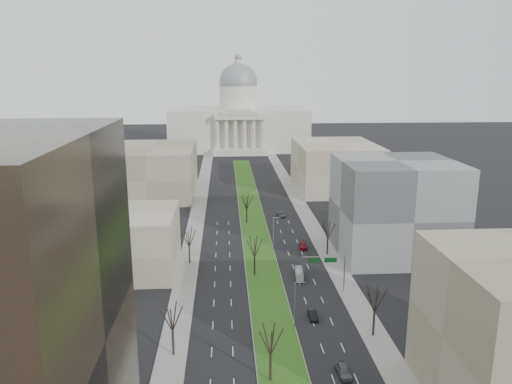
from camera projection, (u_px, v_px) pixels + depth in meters
name	position (u px, v px, depth m)	size (l,w,h in m)	color
ground	(253.00, 223.00, 152.52)	(600.00, 600.00, 0.00)	black
median	(253.00, 224.00, 151.52)	(8.00, 222.03, 0.20)	#999993
sidewalk_left	(190.00, 253.00, 127.19)	(5.00, 330.00, 0.15)	gray
sidewalk_right	(326.00, 250.00, 129.32)	(5.00, 330.00, 0.15)	gray
capitol	(239.00, 122.00, 293.78)	(80.00, 46.00, 55.00)	beige
building_beige_left	(119.00, 242.00, 114.91)	(26.00, 22.00, 14.00)	tan
building_grey_right	(395.00, 208.00, 124.61)	(28.00, 26.00, 24.00)	#575A5C
building_far_left	(154.00, 171.00, 187.07)	(30.00, 40.00, 18.00)	gray
building_far_right	(335.00, 166.00, 196.19)	(30.00, 40.00, 18.00)	tan
tree_left_mid	(172.00, 316.00, 79.99)	(5.40, 5.40, 9.72)	black
tree_left_far	(189.00, 237.00, 118.82)	(5.28, 5.28, 9.50)	black
tree_right_mid	(375.00, 298.00, 85.93)	(5.52, 5.52, 9.94)	black
tree_right_far	(328.00, 230.00, 124.88)	(5.04, 5.04, 9.07)	black
tree_median_a	(271.00, 339.00, 73.15)	(5.40, 5.40, 9.72)	black
tree_median_b	(254.00, 246.00, 111.95)	(5.40, 5.40, 9.72)	black
tree_median_c	(247.00, 201.00, 150.75)	(5.40, 5.40, 9.72)	black
streetlamp_median_b	(295.00, 305.00, 88.57)	(1.90, 0.20, 9.16)	gray
streetlamp_median_c	(273.00, 234.00, 127.37)	(1.90, 0.20, 9.16)	gray
mast_arm_signs	(332.00, 265.00, 103.43)	(9.12, 0.24, 8.09)	gray
car_grey_near	(344.00, 370.00, 76.12)	(1.88, 4.69, 1.60)	#4F5257
car_black	(313.00, 314.00, 93.76)	(1.51, 4.33, 1.43)	black
car_red	(303.00, 246.00, 130.88)	(1.96, 4.82, 1.40)	maroon
car_grey_far	(281.00, 215.00, 159.49)	(2.14, 4.63, 1.29)	#55575D
box_van	(299.00, 274.00, 112.02)	(1.62, 6.91, 1.93)	white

